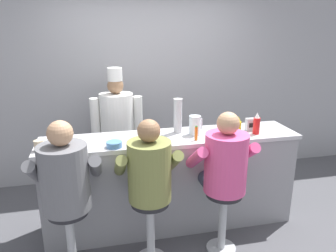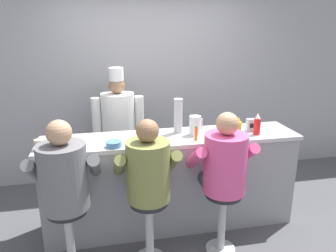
{
  "view_description": "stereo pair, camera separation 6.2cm",
  "coord_description": "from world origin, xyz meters",
  "px_view_note": "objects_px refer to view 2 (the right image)",
  "views": [
    {
      "loc": [
        -0.73,
        -2.79,
        2.1
      ],
      "look_at": [
        -0.04,
        0.25,
        1.13
      ],
      "focal_mm": 35.0,
      "sensor_mm": 36.0,
      "label": 1
    },
    {
      "loc": [
        -0.67,
        -2.8,
        2.1
      ],
      "look_at": [
        -0.04,
        0.25,
        1.13
      ],
      "focal_mm": 35.0,
      "sensor_mm": 36.0,
      "label": 2
    }
  ],
  "objects_px": {
    "cup_stack_steel": "(178,116)",
    "water_pitcher_clear": "(195,125)",
    "cook_in_whites_near": "(119,127)",
    "ketchup_bottle_red": "(257,125)",
    "napkin_dispenser_chrome": "(251,125)",
    "diner_seated_grey": "(64,180)",
    "cereal_bowl": "(114,144)",
    "diner_seated_pink": "(224,167)",
    "breakfast_plate": "(74,141)",
    "hot_sauce_bottle_orange": "(196,134)",
    "diner_seated_olive": "(148,175)",
    "mustard_bottle_yellow": "(238,128)",
    "coffee_mug_tan": "(40,145)"
  },
  "relations": [
    {
      "from": "hot_sauce_bottle_orange",
      "to": "water_pitcher_clear",
      "type": "xyz_separation_m",
      "value": [
        0.04,
        0.17,
        0.03
      ]
    },
    {
      "from": "water_pitcher_clear",
      "to": "diner_seated_pink",
      "type": "bearing_deg",
      "value": -75.76
    },
    {
      "from": "ketchup_bottle_red",
      "to": "cook_in_whites_near",
      "type": "height_order",
      "value": "cook_in_whites_near"
    },
    {
      "from": "napkin_dispenser_chrome",
      "to": "diner_seated_grey",
      "type": "xyz_separation_m",
      "value": [
        -1.89,
        -0.51,
        -0.21
      ]
    },
    {
      "from": "cup_stack_steel",
      "to": "diner_seated_grey",
      "type": "bearing_deg",
      "value": -151.02
    },
    {
      "from": "cereal_bowl",
      "to": "napkin_dispenser_chrome",
      "type": "height_order",
      "value": "napkin_dispenser_chrome"
    },
    {
      "from": "mustard_bottle_yellow",
      "to": "diner_seated_olive",
      "type": "height_order",
      "value": "diner_seated_olive"
    },
    {
      "from": "breakfast_plate",
      "to": "diner_seated_olive",
      "type": "xyz_separation_m",
      "value": [
        0.64,
        -0.51,
        -0.17
      ]
    },
    {
      "from": "cook_in_whites_near",
      "to": "diner_seated_pink",
      "type": "bearing_deg",
      "value": -57.14
    },
    {
      "from": "diner_seated_olive",
      "to": "mustard_bottle_yellow",
      "type": "bearing_deg",
      "value": 18.59
    },
    {
      "from": "hot_sauce_bottle_orange",
      "to": "diner_seated_pink",
      "type": "distance_m",
      "value": 0.44
    },
    {
      "from": "hot_sauce_bottle_orange",
      "to": "diner_seated_pink",
      "type": "height_order",
      "value": "diner_seated_pink"
    },
    {
      "from": "hot_sauce_bottle_orange",
      "to": "diner_seated_olive",
      "type": "bearing_deg",
      "value": -147.27
    },
    {
      "from": "coffee_mug_tan",
      "to": "cup_stack_steel",
      "type": "height_order",
      "value": "cup_stack_steel"
    },
    {
      "from": "cereal_bowl",
      "to": "diner_seated_pink",
      "type": "distance_m",
      "value": 1.03
    },
    {
      "from": "ketchup_bottle_red",
      "to": "cereal_bowl",
      "type": "xyz_separation_m",
      "value": [
        -1.46,
        -0.07,
        -0.08
      ]
    },
    {
      "from": "cereal_bowl",
      "to": "diner_seated_grey",
      "type": "height_order",
      "value": "diner_seated_grey"
    },
    {
      "from": "diner_seated_grey",
      "to": "cereal_bowl",
      "type": "bearing_deg",
      "value": 37.01
    },
    {
      "from": "breakfast_plate",
      "to": "hot_sauce_bottle_orange",
      "type": "bearing_deg",
      "value": -8.36
    },
    {
      "from": "cereal_bowl",
      "to": "diner_seated_olive",
      "type": "distance_m",
      "value": 0.46
    },
    {
      "from": "coffee_mug_tan",
      "to": "breakfast_plate",
      "type": "bearing_deg",
      "value": 23.7
    },
    {
      "from": "mustard_bottle_yellow",
      "to": "diner_seated_pink",
      "type": "bearing_deg",
      "value": -129.18
    },
    {
      "from": "mustard_bottle_yellow",
      "to": "water_pitcher_clear",
      "type": "relative_size",
      "value": 1.1
    },
    {
      "from": "cup_stack_steel",
      "to": "cook_in_whites_near",
      "type": "relative_size",
      "value": 0.22
    },
    {
      "from": "hot_sauce_bottle_orange",
      "to": "breakfast_plate",
      "type": "distance_m",
      "value": 1.18
    },
    {
      "from": "diner_seated_grey",
      "to": "mustard_bottle_yellow",
      "type": "bearing_deg",
      "value": 10.96
    },
    {
      "from": "ketchup_bottle_red",
      "to": "diner_seated_pink",
      "type": "bearing_deg",
      "value": -141.95
    },
    {
      "from": "ketchup_bottle_red",
      "to": "breakfast_plate",
      "type": "height_order",
      "value": "ketchup_bottle_red"
    },
    {
      "from": "hot_sauce_bottle_orange",
      "to": "coffee_mug_tan",
      "type": "relative_size",
      "value": 1.13
    },
    {
      "from": "hot_sauce_bottle_orange",
      "to": "diner_seated_pink",
      "type": "xyz_separation_m",
      "value": [
        0.17,
        -0.34,
        -0.22
      ]
    },
    {
      "from": "ketchup_bottle_red",
      "to": "water_pitcher_clear",
      "type": "relative_size",
      "value": 1.14
    },
    {
      "from": "cereal_bowl",
      "to": "diner_seated_pink",
      "type": "bearing_deg",
      "value": -18.53
    },
    {
      "from": "ketchup_bottle_red",
      "to": "breakfast_plate",
      "type": "bearing_deg",
      "value": 176.31
    },
    {
      "from": "diner_seated_grey",
      "to": "diner_seated_pink",
      "type": "xyz_separation_m",
      "value": [
        1.39,
        -0.0,
        -0.01
      ]
    },
    {
      "from": "hot_sauce_bottle_orange",
      "to": "diner_seated_olive",
      "type": "height_order",
      "value": "diner_seated_olive"
    },
    {
      "from": "mustard_bottle_yellow",
      "to": "napkin_dispenser_chrome",
      "type": "bearing_deg",
      "value": 38.53
    },
    {
      "from": "cereal_bowl",
      "to": "cook_in_whites_near",
      "type": "height_order",
      "value": "cook_in_whites_near"
    },
    {
      "from": "coffee_mug_tan",
      "to": "cup_stack_steel",
      "type": "bearing_deg",
      "value": 9.79
    },
    {
      "from": "napkin_dispenser_chrome",
      "to": "diner_seated_grey",
      "type": "distance_m",
      "value": 1.96
    },
    {
      "from": "ketchup_bottle_red",
      "to": "napkin_dispenser_chrome",
      "type": "relative_size",
      "value": 1.69
    },
    {
      "from": "diner_seated_grey",
      "to": "breakfast_plate",
      "type": "bearing_deg",
      "value": 83.77
    },
    {
      "from": "breakfast_plate",
      "to": "cup_stack_steel",
      "type": "xyz_separation_m",
      "value": [
        1.05,
        0.1,
        0.17
      ]
    },
    {
      "from": "water_pitcher_clear",
      "to": "coffee_mug_tan",
      "type": "relative_size",
      "value": 1.55
    },
    {
      "from": "cook_in_whites_near",
      "to": "water_pitcher_clear",
      "type": "bearing_deg",
      "value": -48.5
    },
    {
      "from": "mustard_bottle_yellow",
      "to": "napkin_dispenser_chrome",
      "type": "xyz_separation_m",
      "value": [
        0.23,
        0.19,
        -0.04
      ]
    },
    {
      "from": "cereal_bowl",
      "to": "diner_seated_grey",
      "type": "xyz_separation_m",
      "value": [
        -0.43,
        -0.32,
        -0.17
      ]
    },
    {
      "from": "ketchup_bottle_red",
      "to": "cup_stack_steel",
      "type": "xyz_separation_m",
      "value": [
        -0.78,
        0.22,
        0.08
      ]
    },
    {
      "from": "ketchup_bottle_red",
      "to": "water_pitcher_clear",
      "type": "xyz_separation_m",
      "value": [
        -0.63,
        0.11,
        -0.01
      ]
    },
    {
      "from": "diner_seated_grey",
      "to": "diner_seated_pink",
      "type": "bearing_deg",
      "value": -0.03
    },
    {
      "from": "cup_stack_steel",
      "to": "water_pitcher_clear",
      "type": "bearing_deg",
      "value": -35.41
    }
  ]
}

